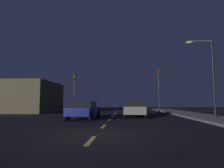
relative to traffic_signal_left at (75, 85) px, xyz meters
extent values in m
plane|color=black|center=(4.95, -8.29, -3.37)|extent=(80.00, 80.00, 0.00)
cube|color=gray|center=(12.45, -8.29, -3.29)|extent=(3.00, 40.00, 0.15)
cube|color=#EACC4C|center=(4.95, -16.49, -3.36)|extent=(0.16, 1.60, 0.01)
cube|color=#EACC4C|center=(4.95, -12.69, -3.36)|extent=(0.16, 1.60, 0.01)
cube|color=#EACC4C|center=(4.95, -8.89, -3.36)|extent=(0.16, 1.60, 0.01)
cube|color=#EACC4C|center=(4.95, -5.09, -3.36)|extent=(0.16, 1.60, 0.01)
cube|color=#EACC4C|center=(4.95, -1.29, -3.36)|extent=(0.16, 1.60, 0.01)
cube|color=#EACC4C|center=(4.95, 2.51, -3.36)|extent=(0.16, 1.60, 0.01)
cube|color=#EACC4C|center=(4.95, 6.31, -3.36)|extent=(0.16, 1.60, 0.01)
cylinder|color=#2D2D30|center=(0.00, 0.02, -0.97)|extent=(0.14, 0.14, 4.80)
cube|color=black|center=(0.00, 0.02, 0.98)|extent=(0.32, 0.24, 0.90)
sphere|color=#3F0C0C|center=(0.00, -0.14, 1.28)|extent=(0.20, 0.20, 0.20)
sphere|color=orange|center=(0.00, -0.14, 0.98)|extent=(0.20, 0.20, 0.20)
sphere|color=#0C3319|center=(0.00, -0.14, 0.68)|extent=(0.20, 0.20, 0.20)
cylinder|color=#2D2D30|center=(10.07, 0.02, -0.81)|extent=(0.14, 0.14, 5.12)
cube|color=#382D0C|center=(10.07, 0.02, 1.30)|extent=(0.32, 0.24, 0.90)
sphere|color=red|center=(10.07, -0.14, 1.60)|extent=(0.20, 0.20, 0.20)
sphere|color=#3F2D0C|center=(10.07, -0.14, 1.30)|extent=(0.20, 0.20, 0.20)
sphere|color=#0C3319|center=(10.07, -0.14, 1.00)|extent=(0.20, 0.20, 0.20)
cube|color=gray|center=(6.93, -6.06, -2.75)|extent=(1.95, 4.62, 0.60)
cube|color=black|center=(6.91, -6.29, -2.17)|extent=(1.61, 2.12, 0.57)
cylinder|color=black|center=(6.22, -4.30, -3.05)|extent=(0.25, 0.65, 0.64)
cylinder|color=black|center=(7.81, -4.39, -3.05)|extent=(0.25, 0.65, 0.64)
cylinder|color=black|center=(6.04, -7.74, -3.05)|extent=(0.25, 0.65, 0.64)
cylinder|color=black|center=(7.63, -7.82, -3.05)|extent=(0.25, 0.65, 0.64)
cube|color=navy|center=(3.01, -8.44, -2.77)|extent=(1.92, 4.14, 0.56)
cube|color=black|center=(3.00, -8.65, -2.25)|extent=(1.60, 1.90, 0.46)
cylinder|color=black|center=(2.28, -6.92, -3.05)|extent=(0.25, 0.65, 0.64)
cylinder|color=black|center=(3.88, -7.00, -3.05)|extent=(0.25, 0.65, 0.64)
cylinder|color=black|center=(2.14, -9.89, -3.05)|extent=(0.25, 0.65, 0.64)
cylinder|color=black|center=(3.75, -9.96, -3.05)|extent=(0.25, 0.65, 0.64)
cylinder|color=black|center=(12.75, -7.98, -0.34)|extent=(0.18, 0.18, 6.06)
cube|color=#4C4C51|center=(11.91, -7.98, 2.59)|extent=(1.67, 0.10, 0.10)
ellipsoid|color=#F2D88C|center=(11.08, -7.98, 2.49)|extent=(0.56, 0.36, 0.24)
cube|color=brown|center=(-5.53, 1.17, -1.45)|extent=(4.94, 7.90, 3.85)
camera|label=1|loc=(6.05, -22.74, -2.15)|focal=30.64mm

